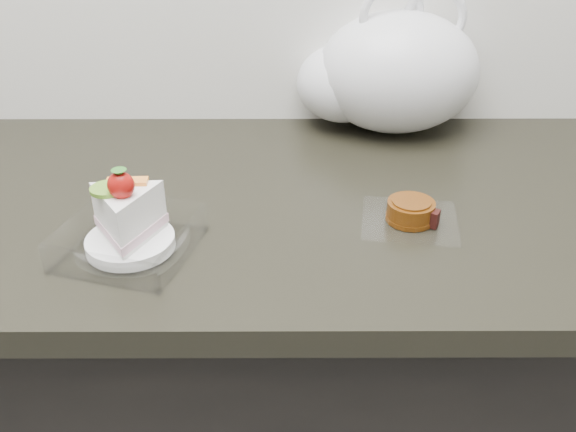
# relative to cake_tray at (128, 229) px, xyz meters

# --- Properties ---
(counter) EXTENTS (2.04, 0.64, 0.90)m
(counter) POSITION_rel_cake_tray_xyz_m (0.04, 0.16, -0.48)
(counter) COLOR black
(counter) RESTS_ON ground
(cake_tray) EXTENTS (0.20, 0.20, 0.13)m
(cake_tray) POSITION_rel_cake_tray_xyz_m (0.00, 0.00, 0.00)
(cake_tray) COLOR white
(cake_tray) RESTS_ON counter
(mooncake_wrap) EXTENTS (0.15, 0.15, 0.03)m
(mooncake_wrap) POSITION_rel_cake_tray_xyz_m (0.39, 0.08, -0.02)
(mooncake_wrap) COLOR white
(mooncake_wrap) RESTS_ON counter
(plastic_bag) EXTENTS (0.35, 0.25, 0.27)m
(plastic_bag) POSITION_rel_cake_tray_xyz_m (0.39, 0.42, 0.07)
(plastic_bag) COLOR silver
(plastic_bag) RESTS_ON counter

